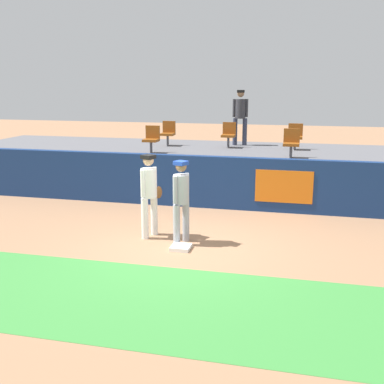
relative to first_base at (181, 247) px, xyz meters
name	(u,v)px	position (x,y,z in m)	size (l,w,h in m)	color
ground_plane	(182,248)	(0.00, 0.05, -0.04)	(60.00, 60.00, 0.00)	#936B4C
grass_foreground_strip	(143,300)	(0.00, -2.41, -0.04)	(18.00, 2.80, 0.01)	#388438
first_base	(181,247)	(0.00, 0.00, 0.00)	(0.40, 0.40, 0.08)	white
player_fielder_home	(149,190)	(-0.89, 0.65, 1.04)	(0.49, 0.53, 1.86)	white
player_runner_visitor	(181,196)	(-0.09, 0.39, 1.00)	(0.45, 0.47, 1.80)	#9EA3AD
field_wall	(213,182)	(0.01, 3.42, 0.68)	(18.00, 0.26, 1.44)	navy
bleacher_platform	(227,169)	(0.00, 5.99, 0.59)	(18.00, 4.80, 1.25)	#59595E
seat_back_right	(295,135)	(2.12, 6.66, 1.69)	(0.47, 0.44, 0.84)	#4C4C51
seat_back_left	(168,132)	(-2.19, 6.66, 1.68)	(0.45, 0.44, 0.84)	#4C4C51
seat_back_center	(229,133)	(-0.07, 6.66, 1.68)	(0.45, 0.44, 0.84)	#4C4C51
seat_front_left	(152,138)	(-2.20, 4.86, 1.68)	(0.45, 0.44, 0.84)	#4C4C51
seat_front_right	(291,142)	(2.05, 4.86, 1.69)	(0.46, 0.44, 0.84)	#4C4C51
spectator_hooded	(240,113)	(0.22, 7.35, 2.31)	(0.53, 0.41, 1.90)	#33384C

